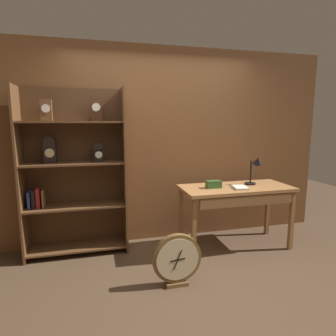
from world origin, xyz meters
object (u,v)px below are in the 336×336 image
object	(u,v)px
toolbox_small	(214,184)
round_clock_large	(177,260)
workbench	(237,194)
open_repair_manual	(240,187)
bookshelf	(74,173)
desk_lamp	(255,168)

from	to	relation	value
toolbox_small	round_clock_large	distance (m)	1.12
workbench	open_repair_manual	xyz separation A→B (m)	(-0.00, -0.08, 0.11)
workbench	open_repair_manual	bearing A→B (deg)	-92.39
bookshelf	round_clock_large	world-z (taller)	bookshelf
toolbox_small	workbench	bearing A→B (deg)	-4.80
bookshelf	workbench	size ratio (longest dim) A/B	1.43
open_repair_manual	workbench	bearing A→B (deg)	97.42
bookshelf	round_clock_large	xyz separation A→B (m)	(1.00, -1.04, -0.73)
bookshelf	workbench	xyz separation A→B (m)	(1.99, -0.38, -0.29)
desk_lamp	toolbox_small	size ratio (longest dim) A/B	2.03
open_repair_manual	round_clock_large	xyz separation A→B (m)	(-0.98, -0.57, -0.54)
desk_lamp	toolbox_small	xyz separation A→B (m)	(-0.59, -0.04, -0.18)
toolbox_small	round_clock_large	world-z (taller)	toolbox_small
workbench	desk_lamp	bearing A→B (deg)	12.62
workbench	desk_lamp	distance (m)	0.43
open_repair_manual	toolbox_small	bearing A→B (deg)	169.96
bookshelf	desk_lamp	world-z (taller)	bookshelf
bookshelf	open_repair_manual	xyz separation A→B (m)	(1.98, -0.47, -0.19)
workbench	open_repair_manual	size ratio (longest dim) A/B	6.41
workbench	toolbox_small	bearing A→B (deg)	175.20
workbench	open_repair_manual	world-z (taller)	open_repair_manual
workbench	desk_lamp	world-z (taller)	desk_lamp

